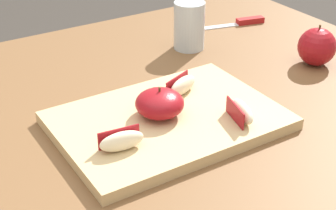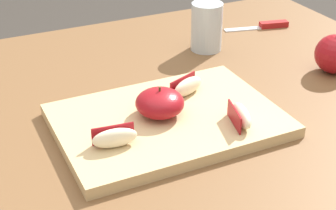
% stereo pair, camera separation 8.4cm
% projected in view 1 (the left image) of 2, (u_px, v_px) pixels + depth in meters
% --- Properties ---
extents(dining_table, '(1.32, 0.93, 0.77)m').
position_uv_depth(dining_table, '(127.00, 172.00, 0.91)').
color(dining_table, brown).
rests_on(dining_table, ground_plane).
extents(cutting_board, '(0.37, 0.26, 0.02)m').
position_uv_depth(cutting_board, '(168.00, 121.00, 0.85)').
color(cutting_board, tan).
rests_on(cutting_board, dining_table).
extents(apple_half_skin_up, '(0.08, 0.08, 0.05)m').
position_uv_depth(apple_half_skin_up, '(160.00, 103.00, 0.84)').
color(apple_half_skin_up, maroon).
rests_on(apple_half_skin_up, cutting_board).
extents(apple_wedge_right, '(0.07, 0.05, 0.03)m').
position_uv_depth(apple_wedge_right, '(182.00, 85.00, 0.91)').
color(apple_wedge_right, beige).
rests_on(apple_wedge_right, cutting_board).
extents(apple_wedge_left, '(0.04, 0.07, 0.03)m').
position_uv_depth(apple_wedge_left, '(241.00, 111.00, 0.83)').
color(apple_wedge_left, beige).
rests_on(apple_wedge_left, cutting_board).
extents(apple_wedge_near_knife, '(0.07, 0.03, 0.03)m').
position_uv_depth(apple_wedge_near_knife, '(121.00, 141.00, 0.76)').
color(apple_wedge_near_knife, beige).
rests_on(apple_wedge_near_knife, cutting_board).
extents(paring_knife, '(0.16, 0.06, 0.01)m').
position_uv_depth(paring_knife, '(245.00, 22.00, 1.27)').
color(paring_knife, silver).
rests_on(paring_knife, dining_table).
extents(whole_apple_red_delicious, '(0.08, 0.08, 0.09)m').
position_uv_depth(whole_apple_red_delicious, '(315.00, 46.00, 1.06)').
color(whole_apple_red_delicious, maroon).
rests_on(whole_apple_red_delicious, dining_table).
extents(drinking_glass_water, '(0.07, 0.07, 0.10)m').
position_uv_depth(drinking_glass_water, '(189.00, 26.00, 1.12)').
color(drinking_glass_water, silver).
rests_on(drinking_glass_water, dining_table).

